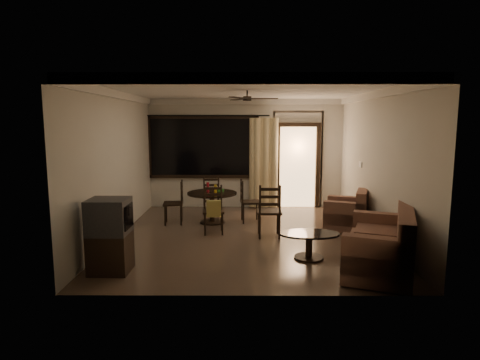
{
  "coord_description": "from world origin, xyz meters",
  "views": [
    {
      "loc": [
        -0.09,
        -7.64,
        2.21
      ],
      "look_at": [
        -0.14,
        0.2,
        1.08
      ],
      "focal_mm": 30.0,
      "sensor_mm": 36.0,
      "label": 1
    }
  ],
  "objects_px": {
    "dining_chair_west": "(174,211)",
    "dining_chair_east": "(250,209)",
    "tv_cabinet": "(110,235)",
    "side_chair": "(269,221)",
    "dining_chair_south": "(213,218)",
    "armchair": "(348,214)",
    "dining_table": "(212,199)",
    "coffee_table": "(309,241)",
    "dining_chair_north": "(211,203)",
    "sofa": "(384,247)"
  },
  "relations": [
    {
      "from": "sofa",
      "to": "dining_chair_east",
      "type": "bearing_deg",
      "value": 144.09
    },
    {
      "from": "dining_chair_east",
      "to": "coffee_table",
      "type": "xyz_separation_m",
      "value": [
        0.92,
        -2.44,
        0.0
      ]
    },
    {
      "from": "side_chair",
      "to": "dining_chair_east",
      "type": "bearing_deg",
      "value": -73.89
    },
    {
      "from": "dining_chair_west",
      "to": "sofa",
      "type": "distance_m",
      "value": 4.58
    },
    {
      "from": "sofa",
      "to": "side_chair",
      "type": "distance_m",
      "value": 2.41
    },
    {
      "from": "dining_table",
      "to": "dining_chair_west",
      "type": "xyz_separation_m",
      "value": [
        -0.83,
        -0.09,
        -0.26
      ]
    },
    {
      "from": "coffee_table",
      "to": "side_chair",
      "type": "bearing_deg",
      "value": 114.37
    },
    {
      "from": "dining_chair_north",
      "to": "armchair",
      "type": "relative_size",
      "value": 0.92
    },
    {
      "from": "dining_table",
      "to": "tv_cabinet",
      "type": "relative_size",
      "value": 0.99
    },
    {
      "from": "armchair",
      "to": "sofa",
      "type": "bearing_deg",
      "value": -72.54
    },
    {
      "from": "dining_table",
      "to": "side_chair",
      "type": "distance_m",
      "value": 1.63
    },
    {
      "from": "dining_table",
      "to": "armchair",
      "type": "bearing_deg",
      "value": -11.49
    },
    {
      "from": "dining_chair_east",
      "to": "sofa",
      "type": "xyz_separation_m",
      "value": [
        1.94,
        -2.99,
        0.08
      ]
    },
    {
      "from": "dining_chair_west",
      "to": "dining_chair_east",
      "type": "xyz_separation_m",
      "value": [
        1.66,
        0.17,
        0.0
      ]
    },
    {
      "from": "side_chair",
      "to": "dining_chair_north",
      "type": "bearing_deg",
      "value": -56.53
    },
    {
      "from": "dining_chair_south",
      "to": "armchair",
      "type": "relative_size",
      "value": 0.92
    },
    {
      "from": "tv_cabinet",
      "to": "dining_chair_north",
      "type": "bearing_deg",
      "value": 72.34
    },
    {
      "from": "armchair",
      "to": "coffee_table",
      "type": "relative_size",
      "value": 1.06
    },
    {
      "from": "dining_chair_west",
      "to": "armchair",
      "type": "xyz_separation_m",
      "value": [
        3.69,
        -0.49,
        0.06
      ]
    },
    {
      "from": "dining_chair_west",
      "to": "sofa",
      "type": "relative_size",
      "value": 0.49
    },
    {
      "from": "dining_chair_south",
      "to": "sofa",
      "type": "xyz_separation_m",
      "value": [
        2.69,
        -2.05,
        0.06
      ]
    },
    {
      "from": "dining_table",
      "to": "dining_chair_south",
      "type": "height_order",
      "value": "dining_chair_south"
    },
    {
      "from": "dining_chair_west",
      "to": "armchair",
      "type": "relative_size",
      "value": 0.92
    },
    {
      "from": "dining_chair_south",
      "to": "sofa",
      "type": "relative_size",
      "value": 0.49
    },
    {
      "from": "dining_chair_east",
      "to": "armchair",
      "type": "relative_size",
      "value": 0.92
    },
    {
      "from": "tv_cabinet",
      "to": "coffee_table",
      "type": "height_order",
      "value": "tv_cabinet"
    },
    {
      "from": "tv_cabinet",
      "to": "side_chair",
      "type": "relative_size",
      "value": 1.06
    },
    {
      "from": "dining_chair_east",
      "to": "dining_chair_south",
      "type": "xyz_separation_m",
      "value": [
        -0.74,
        -0.94,
        0.02
      ]
    },
    {
      "from": "tv_cabinet",
      "to": "armchair",
      "type": "bearing_deg",
      "value": 30.12
    },
    {
      "from": "tv_cabinet",
      "to": "coffee_table",
      "type": "relative_size",
      "value": 1.13
    },
    {
      "from": "dining_chair_south",
      "to": "armchair",
      "type": "xyz_separation_m",
      "value": [
        2.77,
        0.27,
        0.03
      ]
    },
    {
      "from": "dining_chair_east",
      "to": "armchair",
      "type": "xyz_separation_m",
      "value": [
        2.02,
        -0.66,
        0.06
      ]
    },
    {
      "from": "dining_chair_north",
      "to": "tv_cabinet",
      "type": "distance_m",
      "value": 3.94
    },
    {
      "from": "dining_chair_east",
      "to": "sofa",
      "type": "bearing_deg",
      "value": -152.8
    },
    {
      "from": "armchair",
      "to": "dining_chair_west",
      "type": "bearing_deg",
      "value": -168.23
    },
    {
      "from": "armchair",
      "to": "coffee_table",
      "type": "distance_m",
      "value": 2.09
    },
    {
      "from": "armchair",
      "to": "coffee_table",
      "type": "xyz_separation_m",
      "value": [
        -1.1,
        -1.78,
        -0.05
      ]
    },
    {
      "from": "side_chair",
      "to": "coffee_table",
      "type": "bearing_deg",
      "value": 113.89
    },
    {
      "from": "tv_cabinet",
      "to": "dining_table",
      "type": "bearing_deg",
      "value": 66.66
    },
    {
      "from": "dining_chair_west",
      "to": "dining_table",
      "type": "bearing_deg",
      "value": 90.09
    },
    {
      "from": "dining_chair_east",
      "to": "tv_cabinet",
      "type": "distance_m",
      "value": 3.72
    },
    {
      "from": "dining_chair_south",
      "to": "side_chair",
      "type": "xyz_separation_m",
      "value": [
        1.1,
        -0.24,
        0.01
      ]
    },
    {
      "from": "sofa",
      "to": "armchair",
      "type": "xyz_separation_m",
      "value": [
        0.08,
        2.32,
        -0.03
      ]
    },
    {
      "from": "tv_cabinet",
      "to": "sofa",
      "type": "distance_m",
      "value": 4.07
    },
    {
      "from": "dining_chair_west",
      "to": "dining_chair_south",
      "type": "distance_m",
      "value": 1.2
    },
    {
      "from": "dining_table",
      "to": "coffee_table",
      "type": "height_order",
      "value": "dining_table"
    },
    {
      "from": "dining_chair_west",
      "to": "dining_chair_north",
      "type": "distance_m",
      "value": 1.15
    },
    {
      "from": "sofa",
      "to": "tv_cabinet",
      "type": "bearing_deg",
      "value": -158.25
    },
    {
      "from": "sofa",
      "to": "side_chair",
      "type": "height_order",
      "value": "side_chair"
    },
    {
      "from": "tv_cabinet",
      "to": "side_chair",
      "type": "distance_m",
      "value": 3.1
    }
  ]
}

